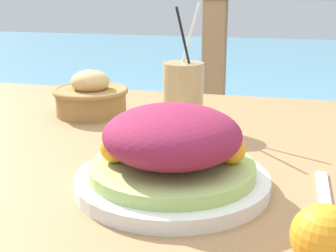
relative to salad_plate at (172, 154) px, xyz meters
name	(u,v)px	position (x,y,z in m)	size (l,w,h in m)	color
patio_table	(155,189)	(-0.08, 0.18, -0.14)	(1.30, 0.85, 0.76)	#997047
railing_fence	(214,58)	(-0.08, 0.90, 0.00)	(2.80, 0.08, 1.09)	#937551
sea_backdrop	(257,87)	(-0.08, 3.40, -0.60)	(12.00, 4.00, 0.42)	#568EA8
salad_plate	(172,154)	(0.00, 0.00, 0.00)	(0.27, 0.27, 0.12)	silver
drink_glass	(183,94)	(-0.05, 0.31, 0.01)	(0.08, 0.08, 0.25)	tan
bread_basket	(91,96)	(-0.27, 0.34, -0.01)	(0.17, 0.17, 0.10)	olive
fork	(324,198)	(0.21, 0.01, -0.05)	(0.02, 0.18, 0.00)	silver
orange_near_glass	(324,237)	(0.19, -0.15, -0.02)	(0.07, 0.07, 0.07)	orange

